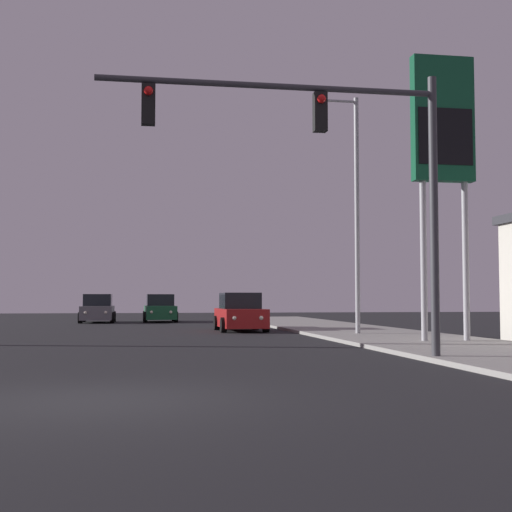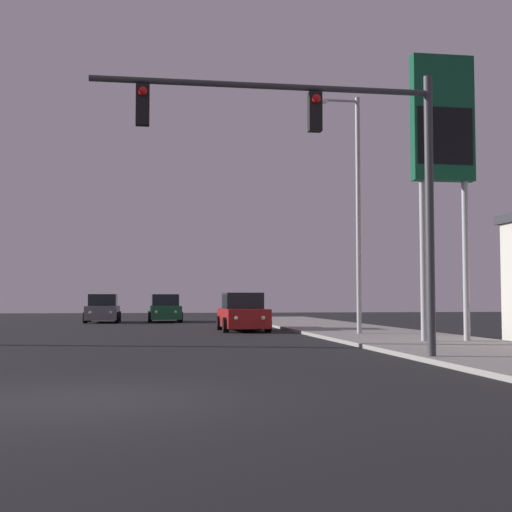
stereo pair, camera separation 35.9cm
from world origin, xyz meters
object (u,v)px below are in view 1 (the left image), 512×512
Objects in this scene: traffic_light_mast at (339,153)px; gas_station_sign at (443,135)px; car_grey at (98,310)px; car_green at (160,309)px; car_red at (240,314)px; street_lamp at (354,201)px.

gas_station_sign is at bearing 47.64° from traffic_light_mast.
car_grey is 28.89m from traffic_light_mast.
car_green is 25.02m from gas_station_sign.
car_red is 14.01m from car_grey.
car_grey is (-6.79, 12.26, 0.00)m from car_red.
traffic_light_mast is at bearing 95.05° from car_green.
gas_station_sign is at bearing -73.87° from street_lamp.
car_green is 0.55× the size of traffic_light_mast.
traffic_light_mast is 11.00m from street_lamp.
car_grey is 1.00× the size of car_green.
car_red is 0.55× the size of traffic_light_mast.
car_red and car_green have the same top height.
car_green is at bearing -77.21° from car_red.
street_lamp reaches higher than traffic_light_mast.
car_green is at bearing -169.99° from car_grey.
street_lamp and gas_station_sign have the same top height.
traffic_light_mast is (0.03, -15.53, 3.99)m from car_red.
car_grey is at bearing 103.79° from traffic_light_mast.
gas_station_sign is (11.82, -22.31, 5.86)m from car_grey.
car_green is at bearing 109.52° from gas_station_sign.
traffic_light_mast is at bearing 104.27° from car_grey.
car_grey is 25.92m from gas_station_sign.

